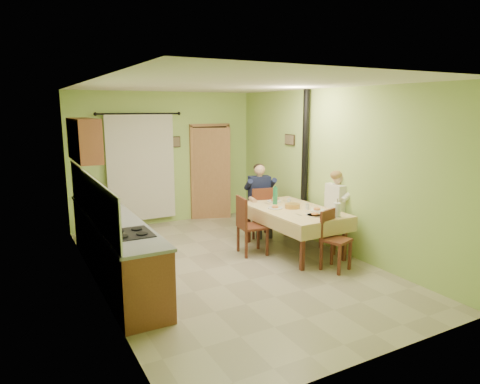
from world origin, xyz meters
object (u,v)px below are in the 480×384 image
chair_right (337,234)px  man_right (338,201)px  chair_far (260,222)px  chair_left (252,237)px  stove_flue (304,186)px  dining_table (293,230)px  chair_near (335,252)px  man_far (260,192)px

chair_right → man_right: man_right is taller
chair_far → chair_right: (0.78, -1.35, 0.00)m
chair_left → stove_flue: size_ratio=0.36×
chair_far → dining_table: bearing=-74.0°
chair_left → man_right: 1.63m
chair_far → man_right: (0.76, -1.35, 0.59)m
man_right → chair_far: bearing=32.7°
chair_near → stove_flue: size_ratio=0.33×
man_far → stove_flue: size_ratio=0.50×
dining_table → chair_right: bearing=-24.4°
chair_right → stove_flue: size_ratio=0.36×
man_right → stove_flue: (-0.11, 0.83, 0.15)m
chair_left → stove_flue: 1.53m
chair_right → chair_near: bearing=140.0°
chair_left → chair_right: bearing=77.0°
chair_left → man_far: size_ratio=0.72×
dining_table → chair_near: 1.03m
chair_left → chair_far: bearing=148.7°
chair_far → man_far: (0.00, 0.01, 0.59)m
chair_near → chair_right: (0.67, 0.72, 0.00)m
stove_flue → dining_table: bearing=-139.1°
chair_far → chair_left: 1.04m
chair_right → chair_left: chair_right is taller
chair_right → dining_table: bearing=69.7°
man_right → stove_flue: 0.85m
chair_far → chair_left: size_ratio=0.98×
chair_left → man_right: size_ratio=0.72×
man_far → chair_right: bearing=-47.5°
chair_right → man_right: bearing=90.0°
chair_near → man_far: man_far is taller
man_far → man_right: same height
chair_far → stove_flue: bearing=-25.3°
chair_near → chair_left: 1.47m
man_right → stove_flue: bearing=10.4°
stove_flue → chair_left: bearing=-167.4°
stove_flue → chair_right: bearing=-81.7°
dining_table → chair_far: chair_far is taller
man_far → chair_far: bearing=-90.0°
chair_far → chair_right: chair_right is taller
chair_far → chair_left: (-0.65, -0.81, 0.00)m
chair_left → stove_flue: (1.31, 0.29, 0.73)m
chair_left → man_far: bearing=149.1°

